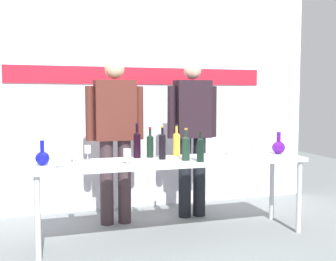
% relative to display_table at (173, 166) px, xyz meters
% --- Properties ---
extents(ground_plane, '(10.00, 10.00, 0.00)m').
position_rel_display_table_xyz_m(ground_plane, '(0.00, 0.00, -0.70)').
color(ground_plane, gray).
extents(back_wall, '(4.49, 0.11, 3.00)m').
position_rel_display_table_xyz_m(back_wall, '(0.00, 1.26, 0.80)').
color(back_wall, white).
rests_on(back_wall, ground).
extents(display_table, '(2.60, 0.60, 0.76)m').
position_rel_display_table_xyz_m(display_table, '(0.00, 0.00, 0.00)').
color(display_table, silver).
rests_on(display_table, ground).
extents(decanter_blue_left, '(0.12, 0.12, 0.22)m').
position_rel_display_table_xyz_m(decanter_blue_left, '(-1.19, 0.03, 0.13)').
color(decanter_blue_left, '#1215BD').
rests_on(decanter_blue_left, display_table).
extents(decanter_blue_right, '(0.13, 0.13, 0.23)m').
position_rel_display_table_xyz_m(decanter_blue_right, '(1.17, 0.03, 0.13)').
color(decanter_blue_right, '#56128A').
rests_on(decanter_blue_right, display_table).
extents(presenter_left, '(0.61, 0.22, 1.75)m').
position_rel_display_table_xyz_m(presenter_left, '(-0.44, 0.62, 0.30)').
color(presenter_left, '#3E2D32').
rests_on(presenter_left, ground).
extents(presenter_right, '(0.58, 0.22, 1.74)m').
position_rel_display_table_xyz_m(presenter_right, '(0.44, 0.62, 0.29)').
color(presenter_right, black).
rests_on(presenter_right, ground).
extents(wine_bottle_0, '(0.07, 0.07, 0.30)m').
position_rel_display_table_xyz_m(wine_bottle_0, '(-0.17, 0.20, 0.18)').
color(wine_bottle_0, black).
rests_on(wine_bottle_0, display_table).
extents(wine_bottle_1, '(0.07, 0.07, 0.28)m').
position_rel_display_table_xyz_m(wine_bottle_1, '(0.20, -0.21, 0.18)').
color(wine_bottle_1, black).
rests_on(wine_bottle_1, display_table).
extents(wine_bottle_2, '(0.07, 0.07, 0.30)m').
position_rel_display_table_xyz_m(wine_bottle_2, '(0.10, -0.09, 0.19)').
color(wine_bottle_2, '#1B3526').
rests_on(wine_bottle_2, display_table).
extents(wine_bottle_3, '(0.07, 0.07, 0.34)m').
position_rel_display_table_xyz_m(wine_bottle_3, '(-0.30, 0.21, 0.20)').
color(wine_bottle_3, black).
rests_on(wine_bottle_3, display_table).
extents(wine_bottle_4, '(0.07, 0.07, 0.32)m').
position_rel_display_table_xyz_m(wine_bottle_4, '(0.12, 0.24, 0.19)').
color(wine_bottle_4, gold).
rests_on(wine_bottle_4, display_table).
extents(wine_bottle_5, '(0.06, 0.06, 0.32)m').
position_rel_display_table_xyz_m(wine_bottle_5, '(-0.09, 0.04, 0.20)').
color(wine_bottle_5, black).
rests_on(wine_bottle_5, display_table).
extents(wine_glass_left_0, '(0.07, 0.07, 0.16)m').
position_rel_display_table_xyz_m(wine_glass_left_0, '(-1.05, -0.20, 0.17)').
color(wine_glass_left_0, white).
rests_on(wine_glass_left_0, display_table).
extents(wine_glass_left_1, '(0.07, 0.07, 0.15)m').
position_rel_display_table_xyz_m(wine_glass_left_1, '(-0.91, 0.10, 0.17)').
color(wine_glass_left_1, white).
rests_on(wine_glass_left_1, display_table).
extents(wine_glass_left_2, '(0.07, 0.07, 0.15)m').
position_rel_display_table_xyz_m(wine_glass_left_2, '(-0.91, 0.24, 0.17)').
color(wine_glass_left_2, white).
rests_on(wine_glass_left_2, display_table).
extents(wine_glass_left_3, '(0.06, 0.06, 0.15)m').
position_rel_display_table_xyz_m(wine_glass_left_3, '(-0.78, 0.13, 0.17)').
color(wine_glass_left_3, white).
rests_on(wine_glass_left_3, display_table).
extents(wine_glass_left_4, '(0.07, 0.07, 0.14)m').
position_rel_display_table_xyz_m(wine_glass_left_4, '(-0.47, -0.14, 0.16)').
color(wine_glass_left_4, white).
rests_on(wine_glass_left_4, display_table).
extents(wine_glass_right_0, '(0.06, 0.06, 0.15)m').
position_rel_display_table_xyz_m(wine_glass_right_0, '(0.75, -0.23, 0.17)').
color(wine_glass_right_0, white).
rests_on(wine_glass_right_0, display_table).
extents(wine_glass_right_1, '(0.07, 0.07, 0.14)m').
position_rel_display_table_xyz_m(wine_glass_right_1, '(0.65, -0.09, 0.17)').
color(wine_glass_right_1, white).
rests_on(wine_glass_right_1, display_table).
extents(wine_glass_right_2, '(0.06, 0.06, 0.14)m').
position_rel_display_table_xyz_m(wine_glass_right_2, '(1.00, 0.13, 0.16)').
color(wine_glass_right_2, white).
rests_on(wine_glass_right_2, display_table).
extents(wine_glass_right_3, '(0.06, 0.06, 0.15)m').
position_rel_display_table_xyz_m(wine_glass_right_3, '(0.66, 0.14, 0.16)').
color(wine_glass_right_3, white).
rests_on(wine_glass_right_3, display_table).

